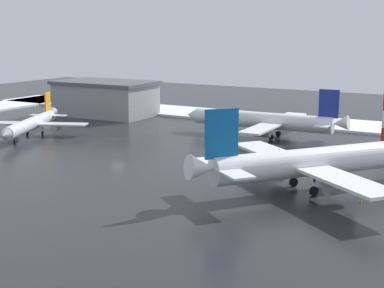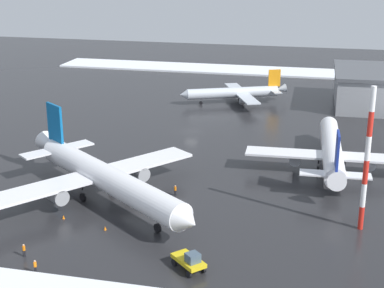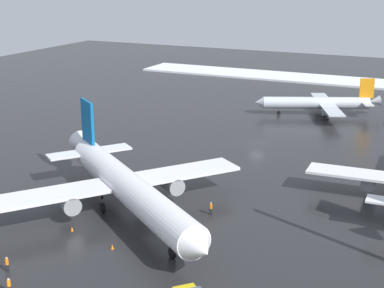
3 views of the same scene
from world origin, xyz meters
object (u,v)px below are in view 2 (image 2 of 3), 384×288
object	(u,v)px
pushback_tug	(190,260)
traffic_cone_mid_line	(105,228)
airplane_parked_starboard	(105,177)
ground_crew_beside_wing	(35,266)
ground_crew_by_nose_gear	(175,190)
traffic_cone_near_nose	(63,217)
cargo_hangar	(365,87)
antenna_mast	(367,160)
ground_crew_mid_apron	(24,249)
airplane_far_rear	(332,150)
airplane_distant_tail	(235,93)

from	to	relation	value
pushback_tug	traffic_cone_mid_line	xyz separation A→B (m)	(7.62, 13.59, -1.01)
airplane_parked_starboard	ground_crew_beside_wing	size ratio (longest dim) A/B	20.27
ground_crew_by_nose_gear	airplane_parked_starboard	bearing A→B (deg)	-96.80
ground_crew_by_nose_gear	traffic_cone_mid_line	world-z (taller)	ground_crew_by_nose_gear
traffic_cone_near_nose	traffic_cone_mid_line	world-z (taller)	same
pushback_tug	traffic_cone_near_nose	world-z (taller)	pushback_tug
airplane_parked_starboard	ground_crew_by_nose_gear	xyz separation A→B (m)	(4.75, -9.55, -3.05)
cargo_hangar	traffic_cone_mid_line	size ratio (longest dim) A/B	46.01
ground_crew_beside_wing	traffic_cone_mid_line	size ratio (longest dim) A/B	3.11
ground_crew_beside_wing	traffic_cone_near_nose	world-z (taller)	ground_crew_beside_wing
pushback_tug	antenna_mast	bearing A→B (deg)	81.59
ground_crew_mid_apron	antenna_mast	world-z (taller)	antenna_mast
airplane_far_rear	traffic_cone_near_nose	size ratio (longest dim) A/B	64.00
traffic_cone_near_nose	traffic_cone_mid_line	xyz separation A→B (m)	(-1.97, -6.99, 0.00)
airplane_far_rear	antenna_mast	size ratio (longest dim) A/B	1.77
ground_crew_mid_apron	traffic_cone_near_nose	bearing A→B (deg)	133.71
ground_crew_by_nose_gear	ground_crew_mid_apron	bearing A→B (deg)	-63.73
airplane_parked_starboard	airplane_distant_tail	bearing A→B (deg)	118.93
ground_crew_mid_apron	antenna_mast	distance (m)	45.19
antenna_mast	traffic_cone_near_nose	distance (m)	42.27
ground_crew_beside_wing	traffic_cone_mid_line	world-z (taller)	ground_crew_beside_wing
airplane_distant_tail	traffic_cone_mid_line	bearing A→B (deg)	61.73
cargo_hangar	antenna_mast	bearing A→B (deg)	176.04
ground_crew_beside_wing	antenna_mast	xyz separation A→B (m)	(20.63, -37.55, 8.95)
airplane_distant_tail	antenna_mast	distance (m)	70.84
ground_crew_mid_apron	cargo_hangar	size ratio (longest dim) A/B	0.07
antenna_mast	traffic_cone_near_nose	world-z (taller)	antenna_mast
pushback_tug	ground_crew_mid_apron	distance (m)	20.71
airplane_far_rear	pushback_tug	distance (m)	41.77
ground_crew_mid_apron	cargo_hangar	distance (m)	97.90
ground_crew_mid_apron	traffic_cone_near_nose	xyz separation A→B (m)	(11.08, -0.08, -0.70)
airplane_distant_tail	pushback_tug	xyz separation A→B (m)	(-80.66, -7.55, -1.37)
ground_crew_mid_apron	pushback_tug	bearing A→B (deg)	48.27
airplane_far_rear	traffic_cone_mid_line	bearing A→B (deg)	133.77
airplane_distant_tail	pushback_tug	bearing A→B (deg)	71.80
ground_crew_mid_apron	ground_crew_by_nose_gear	world-z (taller)	same
airplane_parked_starboard	traffic_cone_mid_line	xyz separation A→B (m)	(-8.83, -3.27, -3.74)
traffic_cone_near_nose	traffic_cone_mid_line	size ratio (longest dim) A/B	1.00
airplane_far_rear	antenna_mast	bearing A→B (deg)	-172.20
airplane_parked_starboard	pushback_tug	distance (m)	23.71
ground_crew_beside_wing	cargo_hangar	distance (m)	99.49
airplane_distant_tail	ground_crew_by_nose_gear	distance (m)	59.48
airplane_far_rear	traffic_cone_near_nose	distance (m)	46.73
ground_crew_beside_wing	antenna_mast	size ratio (longest dim) A/B	0.09
airplane_parked_starboard	ground_crew_mid_apron	world-z (taller)	airplane_parked_starboard
airplane_distant_tail	ground_crew_mid_apron	size ratio (longest dim) A/B	15.01
airplane_far_rear	pushback_tug	bearing A→B (deg)	154.97
traffic_cone_near_nose	traffic_cone_mid_line	bearing A→B (deg)	-105.70
cargo_hangar	traffic_cone_mid_line	xyz separation A→B (m)	(-78.20, 37.09, -4.17)
cargo_hangar	airplane_distant_tail	bearing A→B (deg)	98.25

